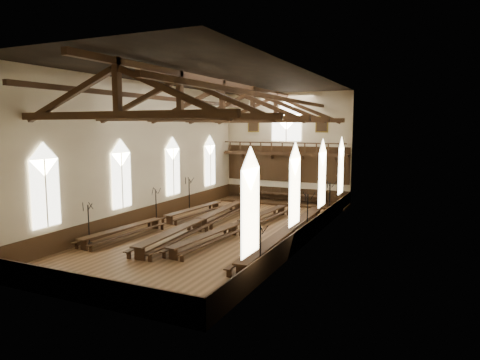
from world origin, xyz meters
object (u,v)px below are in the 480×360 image
Objects in this scene: refectory_row_d at (288,232)px; high_table at (284,195)px; dais at (284,202)px; candelabrum_right_mid at (307,223)px; candelabrum_left_near at (89,232)px; candelabrum_left_mid at (156,212)px; refectory_row_b at (200,222)px; refectory_row_c at (239,225)px; candelabrum_right_near at (260,260)px; candelabrum_left_far at (189,201)px; candelabrum_right_far at (329,207)px; refectory_row_a at (163,219)px.

high_table reaches higher than refectory_row_d.
dais is 4.00× the size of candelabrum_right_mid.
candelabrum_left_near is at bearing -108.45° from high_table.
candelabrum_left_mid is at bearing -176.54° from candelabrum_right_mid.
candelabrum_left_mid reaches higher than refectory_row_b.
refectory_row_d reaches higher than dais.
candelabrum_left_mid is (-5.94, -11.19, -0.02)m from high_table.
refectory_row_c is 5.82× the size of candelabrum_right_near.
candelabrum_left_mid is 11.12m from candelabrum_right_mid.
refectory_row_c is 5.05× the size of candelabrum_left_far.
refectory_row_d is at bearing 96.45° from candelabrum_right_near.
candelabrum_left_far is 0.97× the size of candelabrum_right_far.
high_table is (-4.46, 12.19, 0.21)m from refectory_row_d.
candelabrum_right_mid is at bearing 3.46° from candelabrum_left_mid.
candelabrum_left_near is (-6.78, -6.27, 0.25)m from refectory_row_c.
refectory_row_c is 11.57m from high_table.
high_table is 2.64× the size of candelabrum_right_mid.
candelabrum_right_near is (11.10, -11.78, -0.11)m from candelabrum_left_far.
candelabrum_left_far is (-6.78, 4.91, 0.33)m from refectory_row_c.
dais is 4.55× the size of candelabrum_left_near.
candelabrum_right_mid is (5.16, -10.52, 0.77)m from dais.
dais is at bearing 116.12° from candelabrum_right_mid.
high_table is 18.77m from candelabrum_left_near.
candelabrum_right_near is 13.91m from candelabrum_right_far.
dais is 1.51× the size of high_table.
candelabrum_right_far is (4.32, 7.04, 0.36)m from refectory_row_c.
refectory_row_a is 0.95× the size of refectory_row_d.
candelabrum_left_far is 11.76m from candelabrum_right_mid.
candelabrum_left_mid is (-4.10, 0.78, 0.20)m from refectory_row_b.
candelabrum_right_far is at bearing 38.17° from refectory_row_a.
refectory_row_d is at bearing -2.00° from refectory_row_b.
refectory_row_d is 11.80m from candelabrum_left_far.
refectory_row_a is at bearing -179.87° from refectory_row_d.
candelabrum_right_far is at bearing 90.00° from candelabrum_right_near.
high_table is 3.00× the size of candelabrum_left_near.
refectory_row_b is 10.25m from candelabrum_right_far.
refectory_row_b is 6.11× the size of candelabrum_right_near.
candelabrum_left_mid is 0.90× the size of candelabrum_left_far.
high_table is 8.90m from candelabrum_left_far.
refectory_row_b is 4.18m from candelabrum_left_mid.
candelabrum_left_far is at bearing 127.51° from refectory_row_b.
dais is 11.74m from candelabrum_right_mid.
refectory_row_d is at bearing -69.92° from high_table.
refectory_row_d is 5.32× the size of candelabrum_left_far.
dais is 6.88m from candelabrum_right_far.
high_table reaches higher than refectory_row_c.
refectory_row_c is 0.95× the size of refectory_row_d.
refectory_row_b is at bearing -98.74° from high_table.
high_table reaches higher than refectory_row_a.
candelabrum_right_far reaches higher than refectory_row_b.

